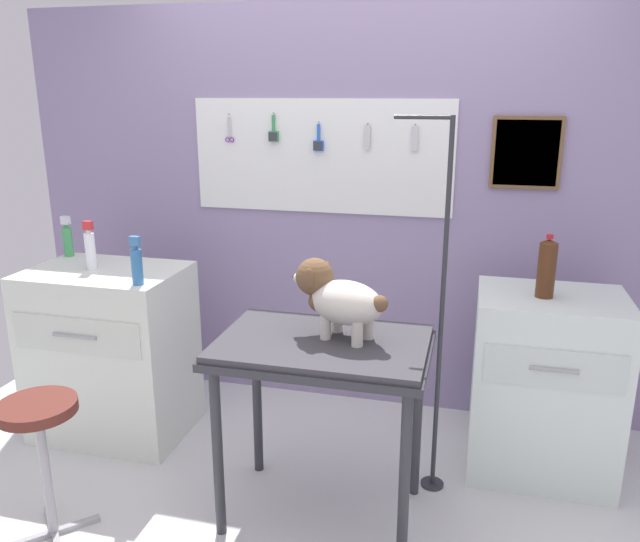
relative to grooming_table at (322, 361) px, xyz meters
name	(u,v)px	position (x,y,z in m)	size (l,w,h in m)	color
ground	(294,532)	(-0.09, -0.14, -0.76)	(4.40, 4.00, 0.04)	silver
rear_wall_panel	(355,212)	(-0.09, 1.14, 0.42)	(4.00, 0.11, 2.30)	#8F80A8
grooming_table	(322,361)	(0.00, 0.00, 0.00)	(0.89, 0.60, 0.83)	#2D2D33
grooming_arm	(439,327)	(0.46, 0.32, 0.08)	(0.30, 0.11, 1.73)	#2D2D33
dog	(337,297)	(0.05, 0.06, 0.27)	(0.44, 0.29, 0.32)	silver
counter_left	(112,352)	(-1.28, 0.42, -0.27)	(0.80, 0.58, 0.93)	silver
cabinet_right	(544,385)	(0.96, 0.60, -0.28)	(0.68, 0.54, 0.91)	silver
stool	(40,430)	(-1.07, -0.44, -0.23)	(0.31, 0.31, 0.63)	#9E9EA3
spray_bottle_tall	(137,264)	(-0.97, 0.23, 0.30)	(0.05, 0.05, 0.24)	teal
shampoo_bottle	(90,248)	(-1.35, 0.41, 0.31)	(0.05, 0.05, 0.26)	white
detangler_spray	(68,239)	(-1.63, 0.62, 0.29)	(0.05, 0.05, 0.23)	#43A75D
soda_bottle	(547,268)	(0.91, 0.57, 0.31)	(0.08, 0.08, 0.29)	#4D2915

